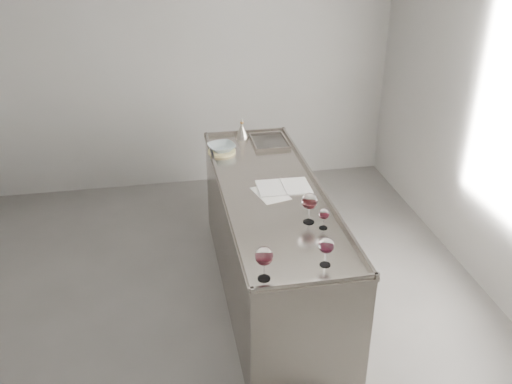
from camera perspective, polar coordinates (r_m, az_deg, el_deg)
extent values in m
cube|color=#595754|center=(4.50, -4.16, -12.99)|extent=(4.50, 5.00, 0.02)
cube|color=#999794|center=(6.12, -7.51, 12.99)|extent=(4.50, 0.02, 2.80)
cube|color=gray|center=(4.52, 1.50, -5.28)|extent=(0.75, 2.40, 0.92)
cube|color=gray|center=(4.28, 1.58, 0.02)|extent=(0.77, 2.42, 0.02)
cube|color=gray|center=(3.29, 5.95, -8.99)|extent=(0.77, 0.02, 0.03)
cube|color=gray|center=(5.34, -1.09, 6.04)|extent=(0.77, 0.02, 0.03)
cube|color=gray|center=(4.22, -3.27, -0.09)|extent=(0.02, 2.42, 0.03)
cube|color=gray|center=(4.36, 6.28, 0.72)|extent=(0.02, 2.42, 0.03)
cube|color=#595654|center=(5.13, 1.36, 4.88)|extent=(0.30, 0.38, 0.01)
cylinder|color=white|center=(3.33, 0.80, -8.62)|extent=(0.08, 0.08, 0.00)
cylinder|color=white|center=(3.30, 0.81, -7.87)|extent=(0.01, 0.01, 0.10)
ellipsoid|color=white|center=(3.24, 0.82, -6.43)|extent=(0.11, 0.11, 0.11)
cylinder|color=#38070E|center=(3.25, 0.82, -6.79)|extent=(0.08, 0.08, 0.02)
cylinder|color=white|center=(3.47, 6.92, -7.21)|extent=(0.07, 0.07, 0.00)
cylinder|color=white|center=(3.44, 6.96, -6.57)|extent=(0.01, 0.01, 0.09)
ellipsoid|color=white|center=(3.39, 7.05, -5.33)|extent=(0.10, 0.10, 0.10)
cylinder|color=#330611|center=(3.40, 7.03, -5.64)|extent=(0.07, 0.07, 0.02)
cylinder|color=white|center=(3.89, 5.28, -2.97)|extent=(0.08, 0.08, 0.00)
cylinder|color=white|center=(3.86, 5.32, -2.27)|extent=(0.01, 0.01, 0.10)
ellipsoid|color=white|center=(3.81, 5.38, -0.94)|extent=(0.11, 0.11, 0.12)
cylinder|color=#320608|center=(3.82, 5.37, -1.27)|extent=(0.08, 0.08, 0.02)
cylinder|color=white|center=(3.83, 6.74, -3.56)|extent=(0.06, 0.06, 0.00)
cylinder|color=white|center=(3.81, 6.77, -3.08)|extent=(0.01, 0.01, 0.07)
ellipsoid|color=white|center=(3.78, 6.82, -2.20)|extent=(0.07, 0.07, 0.07)
cylinder|color=#3C0810|center=(3.78, 6.81, -2.41)|extent=(0.05, 0.05, 0.02)
cube|color=white|center=(4.31, 1.46, 0.41)|extent=(0.20, 0.28, 0.01)
cube|color=white|center=(4.35, 4.09, 0.60)|extent=(0.20, 0.28, 0.01)
cylinder|color=white|center=(4.32, 2.78, 0.57)|extent=(0.02, 0.28, 0.01)
cube|color=silver|center=(4.23, 1.48, -0.15)|extent=(0.28, 0.34, 0.00)
cylinder|color=beige|center=(4.93, -3.45, 4.06)|extent=(0.29, 0.29, 0.02)
imported|color=#8D9EA4|center=(4.92, -3.46, 4.47)|extent=(0.28, 0.28, 0.06)
cone|color=#A49D92|center=(5.22, -1.40, 6.00)|extent=(0.13, 0.13, 0.11)
cylinder|color=#A49D92|center=(5.19, -1.41, 6.74)|extent=(0.02, 0.02, 0.03)
cylinder|color=#A7692E|center=(5.18, -1.41, 6.96)|extent=(0.03, 0.03, 0.01)
cone|color=#A49D92|center=(5.17, -1.42, 7.23)|extent=(0.02, 0.02, 0.04)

